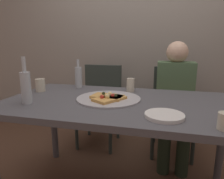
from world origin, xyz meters
The scene contains 13 objects.
back_wall centered at (0.00, 1.28, 1.30)m, with size 6.00×0.10×2.60m, color gray.
dining_table centered at (0.00, 0.00, 0.68)m, with size 1.65×0.88×0.76m.
pizza_tray centered at (-0.10, 0.02, 0.76)m, with size 0.45×0.45×0.01m, color #ADADB2.
pizza_slice_last centered at (-0.10, 0.01, 0.78)m, with size 0.24×0.16×0.05m.
pizza_slice_extra centered at (-0.08, -0.04, 0.78)m, with size 0.23×0.26×0.05m.
wine_bottle centered at (-0.46, 0.34, 0.86)m, with size 0.06×0.06×0.25m.
beer_bottle centered at (-0.60, -0.21, 0.87)m, with size 0.07×0.07×0.31m.
tumbler_near centered at (-0.71, 0.12, 0.81)m, with size 0.08×0.08×0.11m, color beige.
wine_glass centered at (0.01, 0.30, 0.81)m, with size 0.07×0.07×0.11m, color beige.
plate_stack centered at (0.29, -0.25, 0.77)m, with size 0.21×0.21×0.02m, color white.
chair_left centered at (-0.42, 0.84, 0.51)m, with size 0.44×0.44×0.90m.
chair_right centered at (0.39, 0.84, 0.51)m, with size 0.44×0.44×0.90m.
guest_in_sweater centered at (0.39, 0.69, 0.64)m, with size 0.36×0.56×1.17m.
Camera 1 is at (0.26, -1.33, 1.15)m, focal length 32.62 mm.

